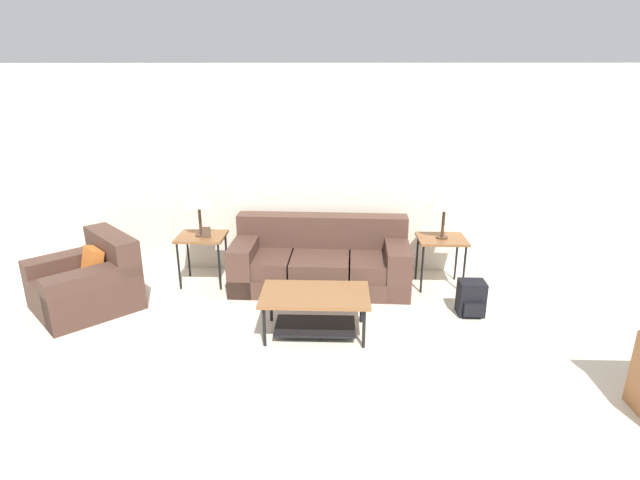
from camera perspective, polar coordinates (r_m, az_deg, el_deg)
wall_back at (r=6.33m, az=1.16°, el=7.74°), size 9.11×0.06×2.60m
couch at (r=6.09m, az=0.08°, el=-2.57°), size 2.14×0.96×0.82m
armchair at (r=6.11m, az=-24.98°, el=-4.50°), size 1.36×1.36×0.80m
coffee_table at (r=4.98m, az=-0.57°, el=-7.30°), size 1.07×0.63×0.45m
side_table_left at (r=6.23m, az=-13.37°, el=-0.05°), size 0.57×0.48×0.62m
side_table_right at (r=6.15m, az=13.71°, el=-0.35°), size 0.57×0.48×0.62m
table_lamp_left at (r=6.08m, az=-13.75°, el=4.76°), size 0.35×0.35×0.60m
table_lamp_right at (r=6.00m, az=14.11°, el=4.52°), size 0.35×0.35×0.60m
backpack at (r=5.66m, az=16.89°, el=-6.40°), size 0.28×0.31×0.38m
picture_frame at (r=6.11m, az=-12.88°, el=0.87°), size 0.10×0.04×0.13m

